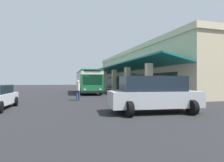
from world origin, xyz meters
TOP-DOWN VIEW (x-y plane):
  - ground at (0.00, 8.00)m, footprint 120.00×120.00m
  - curb_strip at (0.07, 2.44)m, footprint 38.00×0.50m
  - plaza_building at (0.07, 12.06)m, footprint 31.97×17.21m
  - transit_bus at (1.75, -1.39)m, footprint 11.33×3.22m
  - parked_suv_silver at (19.45, -0.72)m, footprint 3.10×5.00m
  - pedestrian at (11.89, -3.87)m, footprint 0.71×0.36m
  - potted_palm at (5.96, 3.73)m, footprint 1.85×1.47m

SIDE VIEW (x-z plane):
  - ground at x=0.00m, z-range 0.00..0.00m
  - curb_strip at x=0.07m, z-range 0.00..0.12m
  - potted_palm at x=5.96m, z-range -0.71..2.06m
  - pedestrian at x=11.89m, z-range 0.12..1.90m
  - parked_suv_silver at x=19.45m, z-range 0.03..2.00m
  - transit_bus at x=1.75m, z-range 0.18..3.52m
  - plaza_building at x=0.07m, z-range 0.00..6.61m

